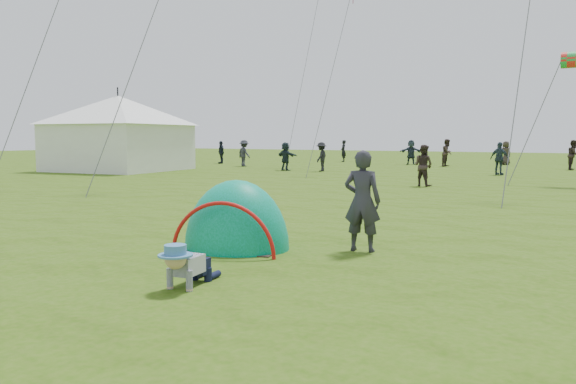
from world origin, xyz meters
The scene contains 17 objects.
ground centered at (0.00, 0.00, 0.00)m, with size 140.00×140.00×0.00m, color #2D560A.
crawling_toddler centered at (0.41, 0.74, 0.30)m, with size 0.54×0.78×0.59m, color black, non-canonical shape.
popup_tent centered at (-0.52, 3.08, 0.00)m, with size 1.81×1.49×2.35m, color #007A34.
standing_adult centered at (1.40, 3.97, 0.84)m, with size 0.61×0.40×1.68m, color #2B2934.
event_marquee centered at (-19.76, 18.01, 2.28)m, with size 6.62×6.62×4.55m, color white, non-canonical shape.
crowd_person_0 centered at (-13.64, 34.86, 0.83)m, with size 0.61×0.40×1.67m, color black.
crowd_person_1 centered at (-4.86, 32.03, 0.89)m, with size 0.86×0.67×1.77m, color #382A27.
crowd_person_2 centered at (-17.54, 18.38, 0.80)m, with size 0.94×0.39×1.61m, color black.
crowd_person_3 centered at (-16.18, 25.24, 0.85)m, with size 1.10×0.63×1.71m, color #282934.
crowd_person_5 centered at (-7.72, 33.31, 0.85)m, with size 1.58×0.50×1.71m, color #26323F.
crowd_person_7 centered at (-1.59, 16.69, 0.80)m, with size 0.78×0.61×1.60m, color #352826.
crowd_person_8 centered at (-19.91, 27.62, 0.81)m, with size 0.95×0.40×1.62m, color black.
crowd_person_9 centered at (-9.40, 23.11, 0.81)m, with size 1.05×0.60×1.62m, color black.
crowd_person_10 centered at (-2.02, 36.34, 0.81)m, with size 0.79×0.52×1.62m, color #352B26.
crowd_person_11 centered at (-11.53, 22.78, 0.81)m, with size 1.49×0.48×1.61m, color #1D2B33.
crowd_person_13 centered at (2.49, 31.98, 0.87)m, with size 0.84×0.66×1.73m, color #2B221F.
crowd_person_14 centered at (-0.33, 25.02, 0.83)m, with size 0.97×0.40×1.65m, color #293B46.
Camera 1 is at (5.09, -4.53, 1.89)m, focal length 35.00 mm.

